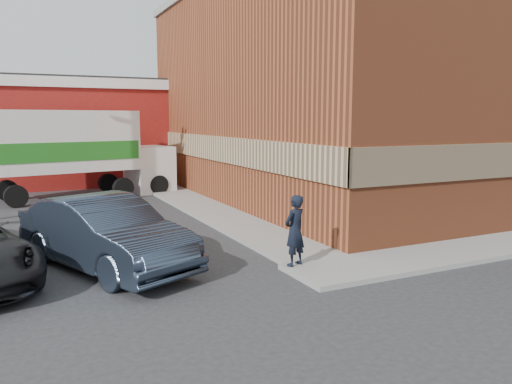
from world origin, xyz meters
name	(u,v)px	position (x,y,z in m)	size (l,w,h in m)	color
ground	(296,266)	(0.00, 0.00, 0.00)	(90.00, 90.00, 0.00)	#28282B
brick_building	(359,93)	(8.50, 9.00, 4.68)	(14.25, 18.25, 9.36)	brown
sidewalk_west	(197,204)	(0.60, 9.00, 0.06)	(1.80, 18.00, 0.12)	gray
warehouse	(12,132)	(-6.00, 20.00, 2.81)	(16.30, 8.30, 5.60)	maroon
man	(295,230)	(-0.20, -0.25, 0.95)	(0.60, 0.40, 1.66)	black
sedan	(105,233)	(-4.13, 1.77, 0.85)	(1.80, 5.17, 1.70)	#273141
box_truck	(82,148)	(-3.26, 13.23, 2.22)	(8.07, 3.57, 3.85)	white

